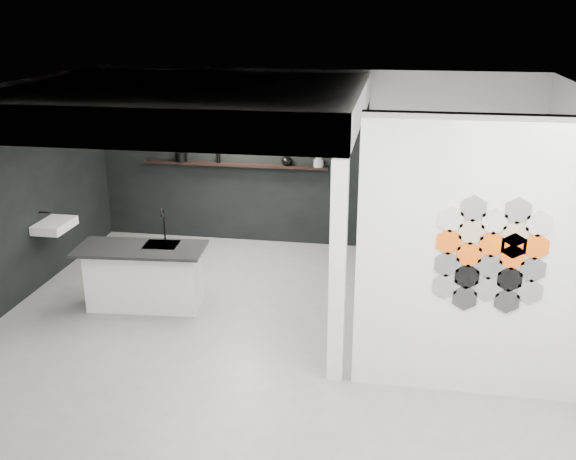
# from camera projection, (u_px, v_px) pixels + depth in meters

# --- Properties ---
(floor) EXTENTS (7.00, 6.00, 0.01)m
(floor) POSITION_uv_depth(u_px,v_px,m) (276.00, 327.00, 7.83)
(floor) COLOR slate
(partition_panel) EXTENTS (2.45, 0.15, 2.80)m
(partition_panel) POSITION_uv_depth(u_px,v_px,m) (486.00, 262.00, 6.08)
(partition_panel) COLOR silver
(partition_panel) RESTS_ON floor
(bay_clad_back) EXTENTS (4.40, 0.04, 2.35)m
(bay_clad_back) POSITION_uv_depth(u_px,v_px,m) (230.00, 170.00, 10.41)
(bay_clad_back) COLOR black
(bay_clad_back) RESTS_ON floor
(bay_clad_left) EXTENTS (0.04, 4.00, 2.35)m
(bay_clad_left) POSITION_uv_depth(u_px,v_px,m) (44.00, 198.00, 8.92)
(bay_clad_left) COLOR black
(bay_clad_left) RESTS_ON floor
(bulkhead) EXTENTS (4.40, 4.00, 0.40)m
(bulkhead) POSITION_uv_depth(u_px,v_px,m) (188.00, 102.00, 8.12)
(bulkhead) COLOR silver
(bulkhead) RESTS_ON corner_column
(corner_column) EXTENTS (0.16, 0.16, 2.35)m
(corner_column) POSITION_uv_depth(u_px,v_px,m) (338.00, 274.00, 6.38)
(corner_column) COLOR silver
(corner_column) RESTS_ON floor
(fascia_beam) EXTENTS (4.40, 0.16, 0.40)m
(fascia_beam) POSITION_uv_depth(u_px,v_px,m) (128.00, 129.00, 6.33)
(fascia_beam) COLOR silver
(fascia_beam) RESTS_ON corner_column
(wall_basin) EXTENTS (0.40, 0.60, 0.12)m
(wall_basin) POSITION_uv_depth(u_px,v_px,m) (55.00, 225.00, 8.80)
(wall_basin) COLOR silver
(wall_basin) RESTS_ON bay_clad_left
(display_shelf) EXTENTS (3.00, 0.15, 0.04)m
(display_shelf) POSITION_uv_depth(u_px,v_px,m) (235.00, 165.00, 10.25)
(display_shelf) COLOR black
(display_shelf) RESTS_ON bay_clad_back
(kitchen_island) EXTENTS (1.65, 0.84, 1.29)m
(kitchen_island) POSITION_uv_depth(u_px,v_px,m) (144.00, 275.00, 8.21)
(kitchen_island) COLOR silver
(kitchen_island) RESTS_ON floor
(stockpot) EXTENTS (0.22, 0.22, 0.15)m
(stockpot) POSITION_uv_depth(u_px,v_px,m) (181.00, 157.00, 10.36)
(stockpot) COLOR black
(stockpot) RESTS_ON display_shelf
(kettle) EXTENTS (0.18, 0.18, 0.15)m
(kettle) POSITION_uv_depth(u_px,v_px,m) (287.00, 161.00, 10.09)
(kettle) COLOR black
(kettle) RESTS_ON display_shelf
(glass_bowl) EXTENTS (0.16, 0.16, 0.11)m
(glass_bowl) POSITION_uv_depth(u_px,v_px,m) (318.00, 163.00, 10.02)
(glass_bowl) COLOR gray
(glass_bowl) RESTS_ON display_shelf
(glass_vase) EXTENTS (0.11, 0.11, 0.14)m
(glass_vase) POSITION_uv_depth(u_px,v_px,m) (318.00, 162.00, 10.01)
(glass_vase) COLOR gray
(glass_vase) RESTS_ON display_shelf
(bottle_dark) EXTENTS (0.07, 0.07, 0.17)m
(bottle_dark) POSITION_uv_depth(u_px,v_px,m) (218.00, 158.00, 10.26)
(bottle_dark) COLOR black
(bottle_dark) RESTS_ON display_shelf
(utensil_cup) EXTENTS (0.08, 0.08, 0.10)m
(utensil_cup) POSITION_uv_depth(u_px,v_px,m) (184.00, 158.00, 10.36)
(utensil_cup) COLOR black
(utensil_cup) RESTS_ON display_shelf
(hex_tile_cluster) EXTENTS (1.04, 0.02, 1.16)m
(hex_tile_cluster) POSITION_uv_depth(u_px,v_px,m) (492.00, 255.00, 5.96)
(hex_tile_cluster) COLOR silver
(hex_tile_cluster) RESTS_ON partition_panel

